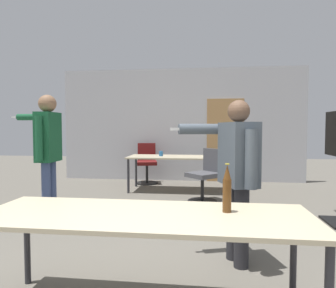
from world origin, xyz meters
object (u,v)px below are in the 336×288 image
at_px(person_far_watching, 47,145).
at_px(drink_cup, 161,154).
at_px(office_chair_mid_tucked, 205,177).
at_px(office_chair_far_left, 147,164).
at_px(beer_bottle, 227,189).
at_px(person_near_casual, 237,167).

relative_size(person_far_watching, drink_cup, 16.56).
bearing_deg(person_far_watching, office_chair_mid_tucked, -56.49).
relative_size(office_chair_far_left, office_chair_mid_tucked, 1.01).
bearing_deg(office_chair_far_left, office_chair_mid_tucked, 117.33).
bearing_deg(beer_bottle, person_near_casual, 79.45).
distance_m(person_near_casual, person_far_watching, 2.64).
height_order(office_chair_mid_tucked, beer_bottle, beer_bottle).
bearing_deg(person_near_casual, person_far_watching, 51.63).
distance_m(person_near_casual, beer_bottle, 0.84).
bearing_deg(person_near_casual, office_chair_mid_tucked, -10.53).
relative_size(person_far_watching, beer_bottle, 5.19).
xyz_separation_m(person_far_watching, office_chair_far_left, (0.78, 3.17, -0.64)).
relative_size(person_far_watching, office_chair_mid_tucked, 1.88).
xyz_separation_m(person_near_casual, drink_cup, (-1.22, 3.35, -0.16)).
bearing_deg(office_chair_mid_tucked, person_near_casual, 141.98).
distance_m(office_chair_far_left, beer_bottle, 5.21).
relative_size(office_chair_mid_tucked, beer_bottle, 2.77).
bearing_deg(person_near_casual, drink_cup, 2.92).
distance_m(beer_bottle, drink_cup, 4.31).
relative_size(person_near_casual, beer_bottle, 4.64).
height_order(office_chair_far_left, drink_cup, office_chair_far_left).
bearing_deg(person_near_casual, office_chair_far_left, 5.00).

